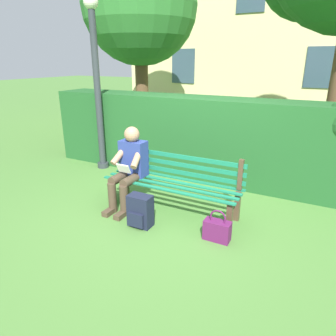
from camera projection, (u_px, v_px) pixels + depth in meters
name	position (u px, v px, depth m)	size (l,w,h in m)	color
ground	(171.00, 211.00, 4.35)	(60.00, 60.00, 0.00)	#477533
park_bench	(174.00, 181.00, 4.27)	(1.96, 0.51, 0.85)	#4C3828
person_seated	(129.00, 166.00, 4.34)	(0.44, 0.73, 1.16)	navy
hedge_backdrop	(217.00, 138.00, 5.33)	(6.60, 0.84, 1.57)	#1E5123
building_facade	(259.00, 24.00, 10.85)	(9.18, 2.92, 6.55)	beige
backpack	(140.00, 211.00, 3.90)	(0.31, 0.26, 0.43)	#191E33
handbag	(217.00, 230.00, 3.61)	(0.32, 0.16, 0.40)	#59194C
tree_far	(137.00, 9.00, 7.80)	(3.09, 2.94, 4.83)	brown
lamp_post	(97.00, 78.00, 5.54)	(0.26, 0.26, 3.10)	#2D3338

